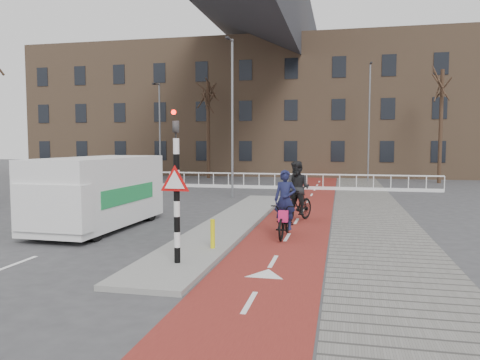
# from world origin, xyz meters

# --- Properties ---
(ground) EXTENTS (120.00, 120.00, 0.00)m
(ground) POSITION_xyz_m (0.00, 0.00, 0.00)
(ground) COLOR #38383A
(ground) RESTS_ON ground
(bike_lane) EXTENTS (2.50, 60.00, 0.01)m
(bike_lane) POSITION_xyz_m (1.50, 10.00, 0.01)
(bike_lane) COLOR maroon
(bike_lane) RESTS_ON ground
(sidewalk) EXTENTS (3.00, 60.00, 0.01)m
(sidewalk) POSITION_xyz_m (4.30, 10.00, 0.01)
(sidewalk) COLOR slate
(sidewalk) RESTS_ON ground
(curb_island) EXTENTS (1.80, 16.00, 0.12)m
(curb_island) POSITION_xyz_m (-0.70, 4.00, 0.06)
(curb_island) COLOR gray
(curb_island) RESTS_ON ground
(traffic_signal) EXTENTS (0.80, 0.80, 3.68)m
(traffic_signal) POSITION_xyz_m (-0.60, -2.02, 1.99)
(traffic_signal) COLOR black
(traffic_signal) RESTS_ON curb_island
(bollard) EXTENTS (0.12, 0.12, 0.77)m
(bollard) POSITION_xyz_m (-0.20, -0.38, 0.50)
(bollard) COLOR yellow
(bollard) RESTS_ON curb_island
(cyclist_near) EXTENTS (0.74, 2.01, 2.06)m
(cyclist_near) POSITION_xyz_m (1.43, 2.00, 0.70)
(cyclist_near) COLOR black
(cyclist_near) RESTS_ON bike_lane
(cyclist_far) EXTENTS (1.40, 2.16, 2.22)m
(cyclist_far) POSITION_xyz_m (1.54, 4.93, 0.93)
(cyclist_far) COLOR black
(cyclist_far) RESTS_ON bike_lane
(van) EXTENTS (2.40, 5.66, 2.41)m
(van) POSITION_xyz_m (-4.90, 2.15, 1.27)
(van) COLOR silver
(van) RESTS_ON ground
(railing) EXTENTS (28.00, 0.10, 0.99)m
(railing) POSITION_xyz_m (-5.00, 17.00, 0.31)
(railing) COLOR silver
(railing) RESTS_ON ground
(townhouse_row) EXTENTS (46.00, 10.00, 15.90)m
(townhouse_row) POSITION_xyz_m (-3.00, 32.00, 7.81)
(townhouse_row) COLOR #7F6047
(townhouse_row) RESTS_ON ground
(tree_mid) EXTENTS (0.29, 0.29, 7.85)m
(tree_mid) POSITION_xyz_m (-7.63, 24.94, 3.92)
(tree_mid) COLOR black
(tree_mid) RESTS_ON ground
(tree_right) EXTENTS (0.26, 0.26, 8.08)m
(tree_right) POSITION_xyz_m (9.98, 23.68, 4.04)
(tree_right) COLOR black
(tree_right) RESTS_ON ground
(streetlight_near) EXTENTS (0.12, 0.12, 8.25)m
(streetlight_near) POSITION_xyz_m (-2.55, 11.92, 4.13)
(streetlight_near) COLOR slate
(streetlight_near) RESTS_ON ground
(streetlight_left) EXTENTS (0.12, 0.12, 7.23)m
(streetlight_left) POSITION_xyz_m (-10.06, 20.50, 3.61)
(streetlight_left) COLOR slate
(streetlight_left) RESTS_ON ground
(streetlight_right) EXTENTS (0.12, 0.12, 8.75)m
(streetlight_right) POSITION_xyz_m (5.05, 24.06, 4.38)
(streetlight_right) COLOR slate
(streetlight_right) RESTS_ON ground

